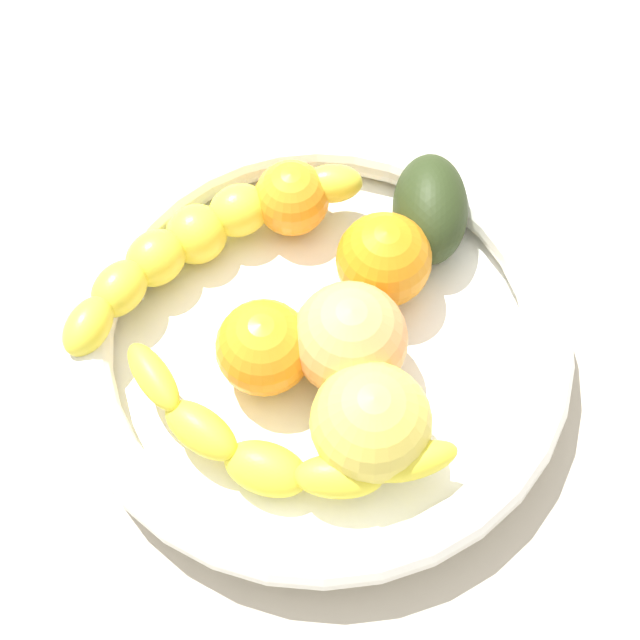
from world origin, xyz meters
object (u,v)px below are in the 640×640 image
object	(u,v)px
orange_front	(380,257)
orange_mid_right	(264,348)
avocado_dark	(430,209)
banana_draped_left	(271,449)
fruit_bowl	(320,335)
peach_blush	(344,344)
orange_mid_left	(292,198)
banana_draped_right	(203,238)
apple_yellow	(371,422)

from	to	relation	value
orange_front	orange_mid_right	bearing A→B (deg)	-4.13
orange_front	avocado_dark	distance (cm)	6.04
orange_front	avocado_dark	xyz separation A→B (cm)	(-5.99, -0.47, -0.63)
banana_draped_left	orange_front	size ratio (longest dim) A/B	3.11
orange_mid_right	avocado_dark	bearing A→B (deg)	178.99
fruit_bowl	avocado_dark	size ratio (longest dim) A/B	3.91
orange_mid_right	peach_blush	size ratio (longest dim) A/B	0.84
banana_draped_left	avocado_dark	world-z (taller)	avocado_dark
orange_mid_left	peach_blush	bearing A→B (deg)	60.44
banana_draped_right	avocado_dark	xyz separation A→B (cm)	(-13.34, 9.93, -0.05)
orange_front	apple_yellow	world-z (taller)	apple_yellow
fruit_bowl	avocado_dark	world-z (taller)	avocado_dark
avocado_dark	fruit_bowl	bearing A→B (deg)	3.73
banana_draped_right	apple_yellow	size ratio (longest dim) A/B	3.29
orange_front	orange_mid_left	xyz separation A→B (cm)	(0.39, -8.36, -0.57)
orange_mid_right	banana_draped_right	bearing A→B (deg)	-108.08
peach_blush	avocado_dark	size ratio (longest dim) A/B	0.86
banana_draped_left	apple_yellow	bearing A→B (deg)	145.82
banana_draped_left	peach_blush	distance (cm)	8.23
peach_blush	avocado_dark	world-z (taller)	peach_blush
apple_yellow	orange_mid_left	bearing A→B (deg)	-119.66
banana_draped_right	orange_mid_right	size ratio (longest dim) A/B	3.89
orange_mid_right	peach_blush	xyz separation A→B (cm)	(-3.64, 3.80, 0.60)
banana_draped_left	avocado_dark	size ratio (longest dim) A/B	2.36
peach_blush	fruit_bowl	bearing A→B (deg)	-100.41
orange_front	peach_blush	size ratio (longest dim) A/B	0.88
fruit_bowl	orange_mid_left	bearing A→B (deg)	-124.46
orange_front	banana_draped_left	bearing A→B (deg)	16.44
apple_yellow	banana_draped_left	bearing A→B (deg)	-34.18
fruit_bowl	orange_front	bearing A→B (deg)	-176.96
fruit_bowl	banana_draped_left	distance (cm)	9.60
banana_draped_right	avocado_dark	bearing A→B (deg)	143.34
orange_mid_left	avocado_dark	distance (cm)	10.15
orange_mid_left	avocado_dark	bearing A→B (deg)	128.95
orange_mid_left	orange_mid_right	size ratio (longest dim) A/B	0.87
apple_yellow	peach_blush	bearing A→B (deg)	-119.90
banana_draped_left	orange_front	xyz separation A→B (cm)	(-14.88, -4.39, 0.79)
orange_mid_right	avocado_dark	size ratio (longest dim) A/B	0.73
banana_draped_left	apple_yellow	size ratio (longest dim) A/B	2.74
banana_draped_right	orange_mid_right	distance (cm)	10.15
banana_draped_right	peach_blush	size ratio (longest dim) A/B	3.28
banana_draped_left	orange_mid_left	distance (cm)	19.30
banana_draped_left	orange_mid_left	bearing A→B (deg)	-138.65
apple_yellow	orange_mid_right	bearing A→B (deg)	-84.53
avocado_dark	banana_draped_left	bearing A→B (deg)	13.10
peach_blush	orange_mid_left	bearing A→B (deg)	-119.56
banana_draped_right	fruit_bowl	bearing A→B (deg)	95.29
orange_mid_left	peach_blush	size ratio (longest dim) A/B	0.73
banana_draped_right	orange_front	distance (cm)	12.75
orange_mid_right	avocado_dark	distance (cm)	16.50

